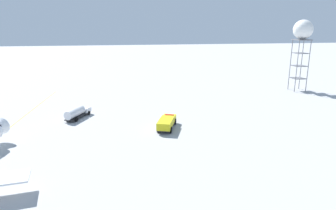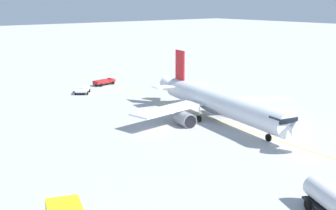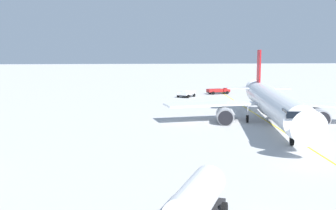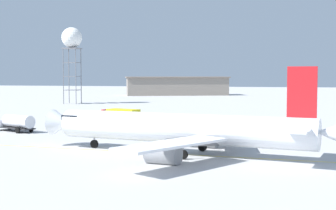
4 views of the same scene
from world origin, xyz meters
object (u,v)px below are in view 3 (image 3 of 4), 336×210
Objects in this scene: airliner_main at (272,104)px; ops_pickup_truck at (218,91)px; pushback_tug_truck at (187,94)px; fuel_tanker_truck at (192,208)px.

airliner_main reaches higher than ops_pickup_truck.
pushback_tug_truck is at bearing -158.99° from ops_pickup_truck.
fuel_tanker_truck is at bearing -116.49° from ops_pickup_truck.
airliner_main is 35.95m from pushback_tug_truck.
airliner_main is 41.05m from ops_pickup_truck.
fuel_tanker_truck is at bearing 28.55° from pushback_tug_truck.
ops_pickup_truck reaches higher than pushback_tug_truck.
airliner_main is 6.54× the size of ops_pickup_truck.
ops_pickup_truck is (40.93, -2.19, -2.13)m from airliner_main.
pushback_tug_truck is 68.39m from fuel_tanker_truck.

